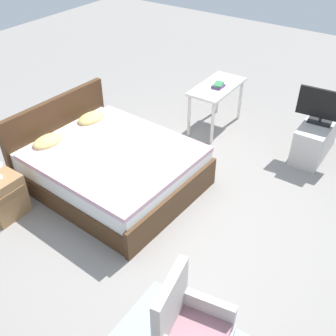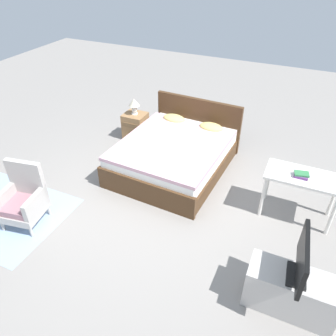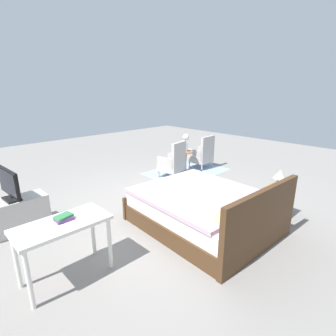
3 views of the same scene
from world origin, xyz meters
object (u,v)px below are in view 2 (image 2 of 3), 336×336
armchair_by_window_right (24,200)px  tv_flatscreen (302,260)px  table_lamp (134,104)px  bed (175,154)px  vanity_desk (303,182)px  nightstand (135,126)px  tv_stand (290,292)px  book_stack (301,175)px

armchair_by_window_right → tv_flatscreen: (3.68, 0.13, 0.41)m
table_lamp → tv_flatscreen: 4.35m
armchair_by_window_right → table_lamp: bearing=84.9°
bed → vanity_desk: 2.19m
table_lamp → vanity_desk: 3.48m
table_lamp → vanity_desk: bearing=-17.8°
armchair_by_window_right → vanity_desk: 3.97m
armchair_by_window_right → nightstand: 2.81m
nightstand → tv_stand: bearing=-37.9°
vanity_desk → tv_stand: bearing=-85.8°
vanity_desk → book_stack: book_stack is taller
bed → nightstand: 1.35m
tv_stand → tv_flatscreen: size_ratio=1.33×
armchair_by_window_right → book_stack: bearing=25.7°
table_lamp → nightstand: bearing=-90.0°
armchair_by_window_right → nightstand: size_ratio=1.69×
table_lamp → tv_flatscreen: (3.43, -2.67, 0.04)m
nightstand → tv_flatscreen: (3.43, -2.67, 0.52)m
armchair_by_window_right → tv_stand: 3.68m
nightstand → vanity_desk: size_ratio=0.52×
nightstand → table_lamp: size_ratio=1.65×
armchair_by_window_right → nightstand: armchair_by_window_right is taller
book_stack → armchair_by_window_right: bearing=-154.3°
armchair_by_window_right → tv_flatscreen: 3.71m
tv_flatscreen → book_stack: (-0.16, 1.57, -0.03)m
tv_flatscreen → nightstand: bearing=142.1°
book_stack → vanity_desk: bearing=44.6°
nightstand → book_stack: (3.27, -1.10, 0.49)m
bed → armchair_by_window_right: bed is taller
nightstand → bed: bearing=-29.1°
tv_stand → nightstand: bearing=142.1°
bed → tv_flatscreen: (2.25, -2.02, 0.50)m
bed → nightstand: bed is taller
tv_stand → tv_flatscreen: (0.00, 0.00, 0.53)m
bed → tv_stand: 3.02m
tv_stand → tv_flatscreen: tv_flatscreen is taller
table_lamp → book_stack: 3.45m
bed → tv_stand: bed is taller
tv_stand → vanity_desk: bearing=94.2°
vanity_desk → book_stack: (-0.04, -0.04, 0.14)m
book_stack → tv_flatscreen: bearing=-84.0°
nightstand → book_stack: 3.48m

